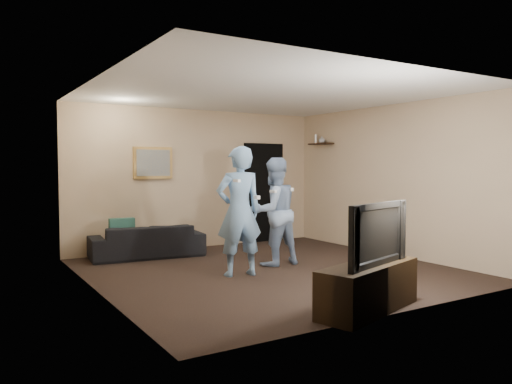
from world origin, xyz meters
TOP-DOWN VIEW (x-y plane):
  - ground at (0.00, 0.00)m, footprint 5.00×5.00m
  - ceiling at (0.00, 0.00)m, footprint 5.00×5.00m
  - wall_back at (0.00, 2.50)m, footprint 5.00×0.04m
  - wall_front at (0.00, -2.50)m, footprint 5.00×0.04m
  - wall_left at (-2.50, 0.00)m, footprint 0.04×5.00m
  - wall_right at (2.50, 0.00)m, footprint 0.04×5.00m
  - sofa at (-1.19, 1.99)m, footprint 1.94×0.94m
  - throw_pillow at (-1.62, 1.99)m, footprint 0.42×0.16m
  - painting_frame at (-0.90, 2.48)m, footprint 0.72×0.05m
  - painting_canvas at (-0.90, 2.45)m, footprint 0.62×0.01m
  - doorway at (1.45, 2.47)m, footprint 0.90×0.06m
  - light_switch at (0.85, 2.48)m, footprint 0.08×0.02m
  - wall_shelf at (2.39, 1.80)m, footprint 0.20×0.60m
  - shelf_vase at (2.39, 1.77)m, footprint 0.15×0.15m
  - shelf_figurine at (2.39, 1.96)m, footprint 0.06×0.06m
  - tv_console at (-0.24, -2.28)m, footprint 1.49×0.85m
  - television at (-0.24, -2.28)m, footprint 1.14×0.48m
  - wii_player_left at (-0.56, -0.06)m, footprint 0.72×0.56m
  - wii_player_right at (0.27, 0.31)m, footprint 0.83×0.65m

SIDE VIEW (x-z plane):
  - ground at x=0.00m, z-range 0.00..0.00m
  - tv_console at x=-0.24m, z-range 0.00..0.50m
  - sofa at x=-1.19m, z-range 0.00..0.55m
  - throw_pillow at x=-1.62m, z-range 0.28..0.68m
  - television at x=-0.24m, z-range 0.50..1.16m
  - wii_player_right at x=0.27m, z-range 0.00..1.67m
  - wii_player_left at x=-0.56m, z-range 0.00..1.82m
  - doorway at x=1.45m, z-range 0.00..2.00m
  - wall_back at x=0.00m, z-range 0.00..2.60m
  - wall_front at x=0.00m, z-range 0.00..2.60m
  - wall_left at x=-2.50m, z-range 0.00..2.60m
  - wall_right at x=2.50m, z-range 0.00..2.60m
  - light_switch at x=0.85m, z-range 1.24..1.36m
  - painting_frame at x=-0.90m, z-range 1.32..1.89m
  - painting_canvas at x=-0.90m, z-range 1.37..1.83m
  - wall_shelf at x=2.39m, z-range 1.98..2.00m
  - shelf_vase at x=2.39m, z-range 2.00..2.14m
  - shelf_figurine at x=2.39m, z-range 2.00..2.18m
  - ceiling at x=0.00m, z-range 2.58..2.62m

